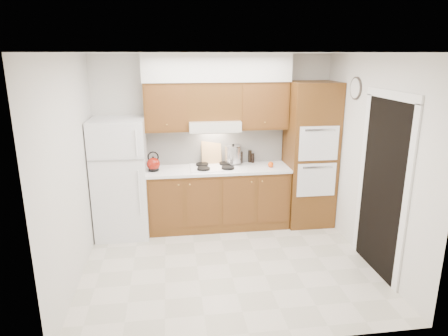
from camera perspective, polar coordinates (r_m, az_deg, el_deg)
name	(u,v)px	position (r m, az deg, el deg)	size (l,w,h in m)	color
floor	(228,264)	(5.25, 0.61, -13.52)	(3.60, 3.60, 0.00)	beige
ceiling	(229,53)	(4.57, 0.70, 16.14)	(3.60, 3.60, 0.00)	white
wall_back	(214,140)	(6.19, -1.42, 3.99)	(3.60, 0.02, 2.60)	silver
wall_left	(71,172)	(4.83, -20.97, -0.56)	(0.02, 3.00, 2.60)	silver
wall_right	(371,161)	(5.32, 20.21, 0.97)	(0.02, 3.00, 2.60)	silver
fridge	(121,178)	(5.96, -14.53, -1.39)	(0.75, 0.72, 1.72)	white
base_cabinets	(218,198)	(6.15, -0.81, -4.36)	(2.11, 0.60, 0.90)	brown
countertop	(218,169)	(5.99, -0.82, -0.18)	(2.13, 0.62, 0.04)	white
backsplash	(216,145)	(6.20, -1.17, 3.24)	(2.11, 0.03, 0.56)	white
oven_cabinet	(310,155)	(6.26, 12.16, 1.87)	(0.70, 0.65, 2.20)	brown
upper_cab_left	(166,107)	(5.90, -8.27, 8.64)	(0.63, 0.33, 0.70)	brown
upper_cab_right	(263,105)	(6.07, 5.53, 8.93)	(0.73, 0.33, 0.70)	brown
range_hood	(214,125)	(5.92, -1.43, 6.13)	(0.75, 0.45, 0.15)	silver
upper_cab_over_hood	(213,101)	(5.93, -1.52, 9.57)	(0.75, 0.33, 0.55)	brown
soffit	(217,68)	(5.89, -1.04, 14.16)	(2.13, 0.36, 0.40)	silver
cooktop	(215,167)	(6.00, -1.32, 0.10)	(0.74, 0.50, 0.01)	white
doorway	(382,189)	(5.09, 21.64, -2.78)	(0.02, 0.90, 2.10)	black
wall_clock	(356,88)	(5.66, 18.31, 10.76)	(0.30, 0.30, 0.02)	#3F3833
kettle	(153,164)	(5.89, -10.05, 0.57)	(0.19, 0.19, 0.19)	maroon
cutting_board	(211,151)	(6.18, -1.82, 2.42)	(0.30, 0.02, 0.41)	tan
stock_pot	(233,154)	(6.14, 1.32, 1.97)	(0.25, 0.25, 0.26)	#BCBCC1
condiment_a	(250,156)	(6.29, 3.72, 1.68)	(0.05, 0.05, 0.19)	black
condiment_b	(241,157)	(6.24, 2.42, 1.53)	(0.06, 0.06, 0.18)	black
condiment_c	(253,158)	(6.28, 4.12, 1.44)	(0.05, 0.05, 0.15)	black
orange_near	(271,164)	(6.08, 6.71, 0.54)	(0.08, 0.08, 0.08)	#D5500B
orange_far	(271,165)	(6.05, 6.69, 0.48)	(0.08, 0.08, 0.08)	#FA560D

